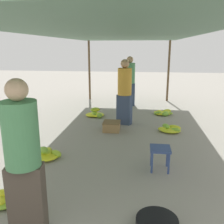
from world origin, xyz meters
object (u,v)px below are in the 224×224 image
(banana_pile_right_1, at_px, (170,129))
(vendor_foreground, at_px, (23,157))
(banana_pile_right_0, at_px, (163,113))
(shopper_walking_far, at_px, (125,91))
(banana_pile_left_0, at_px, (1,198))
(stool, at_px, (160,152))
(banana_pile_left_2, at_px, (46,155))
(shopper_walking_mid, at_px, (130,80))
(basin_black, at_px, (157,224))
(banana_pile_left_1, at_px, (95,114))
(crate_near, at_px, (112,126))

(banana_pile_right_1, bearing_deg, vendor_foreground, -117.66)
(banana_pile_right_0, relative_size, shopper_walking_far, 0.34)
(shopper_walking_far, bearing_deg, banana_pile_left_0, -109.72)
(stool, bearing_deg, banana_pile_left_0, -150.39)
(banana_pile_left_2, relative_size, banana_pile_right_1, 1.05)
(vendor_foreground, distance_m, shopper_walking_mid, 6.51)
(basin_black, relative_size, banana_pile_right_1, 0.82)
(banana_pile_left_1, xyz_separation_m, crate_near, (0.65, -1.27, 0.04))
(banana_pile_right_0, xyz_separation_m, shopper_walking_far, (-1.12, -1.10, 0.84))
(basin_black, height_order, banana_pile_right_0, banana_pile_right_0)
(banana_pile_left_2, bearing_deg, stool, -5.16)
(basin_black, bearing_deg, banana_pile_right_1, 81.91)
(crate_near, bearing_deg, basin_black, -74.36)
(stool, distance_m, banana_pile_left_1, 3.64)
(vendor_foreground, relative_size, shopper_walking_far, 1.00)
(banana_pile_left_0, height_order, shopper_walking_far, shopper_walking_far)
(banana_pile_left_0, height_order, banana_pile_right_0, banana_pile_left_0)
(basin_black, xyz_separation_m, crate_near, (-0.95, 3.41, 0.05))
(stool, distance_m, banana_pile_right_0, 3.69)
(banana_pile_left_1, height_order, banana_pile_left_2, banana_pile_left_1)
(stool, bearing_deg, shopper_walking_far, 107.38)
(banana_pile_right_0, bearing_deg, shopper_walking_far, -135.40)
(stool, relative_size, banana_pile_left_2, 0.65)
(banana_pile_right_1, bearing_deg, basin_black, -98.09)
(basin_black, relative_size, banana_pile_left_2, 0.78)
(crate_near, bearing_deg, shopper_walking_mid, 84.56)
(banana_pile_right_0, bearing_deg, banana_pile_left_2, -124.79)
(crate_near, bearing_deg, stool, -61.05)
(basin_black, xyz_separation_m, banana_pile_left_2, (-1.98, 1.66, 0.00))
(banana_pile_left_1, distance_m, shopper_walking_far, 1.39)
(stool, distance_m, shopper_walking_mid, 4.90)
(stool, bearing_deg, shopper_walking_mid, 99.40)
(stool, height_order, shopper_walking_mid, shopper_walking_mid)
(banana_pile_left_2, xyz_separation_m, shopper_walking_mid, (1.30, 4.61, 0.82))
(banana_pile_right_0, relative_size, banana_pile_right_1, 1.01)
(banana_pile_left_1, distance_m, crate_near, 1.42)
(stool, relative_size, crate_near, 0.97)
(crate_near, height_order, shopper_walking_far, shopper_walking_far)
(vendor_foreground, distance_m, banana_pile_right_1, 4.26)
(banana_pile_right_1, bearing_deg, banana_pile_left_0, -127.89)
(basin_black, bearing_deg, banana_pile_left_2, 139.93)
(vendor_foreground, relative_size, banana_pile_left_1, 3.07)
(shopper_walking_mid, bearing_deg, vendor_foreground, -96.72)
(banana_pile_left_1, relative_size, crate_near, 1.36)
(banana_pile_right_1, height_order, shopper_walking_far, shopper_walking_far)
(banana_pile_left_0, bearing_deg, banana_pile_right_1, 52.11)
(banana_pile_right_1, bearing_deg, shopper_walking_far, 156.45)
(stool, xyz_separation_m, shopper_walking_mid, (-0.79, 4.80, 0.57))
(vendor_foreground, bearing_deg, stool, 46.88)
(vendor_foreground, height_order, banana_pile_left_0, vendor_foreground)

